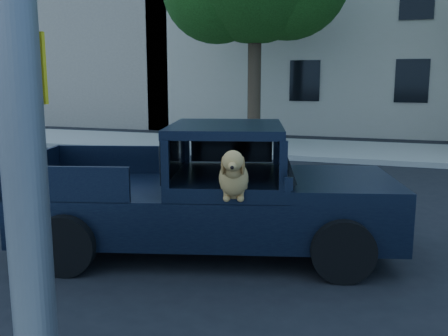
{
  "coord_description": "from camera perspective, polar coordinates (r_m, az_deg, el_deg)",
  "views": [
    {
      "loc": [
        0.5,
        -6.58,
        2.3
      ],
      "look_at": [
        -1.44,
        -0.95,
        1.23
      ],
      "focal_mm": 40.0,
      "sensor_mm": 36.0,
      "label": 1
    }
  ],
  "objects": [
    {
      "name": "pickup_truck",
      "position": [
        6.66,
        -2.41,
        -4.75
      ],
      "size": [
        5.12,
        3.1,
        1.72
      ],
      "rotation": [
        0.0,
        0.0,
        0.27
      ],
      "color": "black",
      "rests_on": "ground"
    },
    {
      "name": "ground",
      "position": [
        6.99,
        13.99,
        -9.31
      ],
      "size": [
        120.0,
        120.0,
        0.0
      ],
      "primitive_type": "plane",
      "color": "black",
      "rests_on": "ground"
    },
    {
      "name": "building_left",
      "position": [
        27.85,
        -15.32,
        13.38
      ],
      "size": [
        12.0,
        6.0,
        8.0
      ],
      "primitive_type": "cube",
      "color": "tan",
      "rests_on": "ground"
    },
    {
      "name": "far_sidewalk",
      "position": [
        15.95,
        16.99,
        1.76
      ],
      "size": [
        60.0,
        4.0,
        0.15
      ],
      "primitive_type": "cube",
      "color": "gray",
      "rests_on": "ground"
    }
  ]
}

